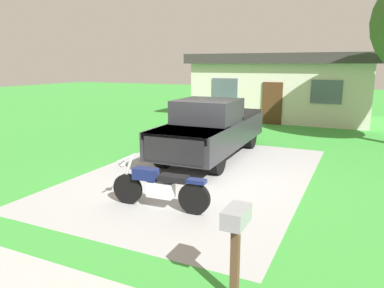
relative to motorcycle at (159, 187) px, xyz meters
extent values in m
plane|color=green|center=(-0.23, 2.55, -0.47)|extent=(80.00, 80.00, 0.00)
cube|color=#A1A1A1|center=(-0.23, 2.55, -0.47)|extent=(5.73, 8.55, 0.01)
cylinder|color=black|center=(-0.76, -0.04, -0.14)|extent=(0.67, 0.16, 0.66)
cylinder|color=black|center=(0.79, 0.05, -0.14)|extent=(0.67, 0.16, 0.66)
cube|color=silver|center=(0.04, 0.00, -0.05)|extent=(0.57, 0.29, 0.32)
cube|color=#141E51|center=(-0.31, -0.02, 0.25)|extent=(0.53, 0.29, 0.24)
cube|color=black|center=(0.34, 0.02, 0.23)|extent=(0.62, 0.31, 0.12)
cube|color=#141E51|center=(0.79, 0.05, 0.23)|extent=(0.49, 0.23, 0.08)
cylinder|color=silver|center=(-0.76, -0.04, 0.23)|extent=(0.33, 0.08, 0.77)
cylinder|color=silver|center=(-0.76, -0.04, 0.55)|extent=(0.08, 0.70, 0.04)
sphere|color=silver|center=(-0.88, -0.05, 0.41)|extent=(0.16, 0.16, 0.16)
cylinder|color=black|center=(0.20, 2.77, -0.05)|extent=(0.32, 0.85, 0.84)
cylinder|color=black|center=(-1.44, 2.74, -0.05)|extent=(0.32, 0.85, 0.84)
cylinder|color=black|center=(0.12, 6.27, -0.05)|extent=(0.32, 0.85, 0.84)
cylinder|color=black|center=(-1.52, 6.24, -0.05)|extent=(0.32, 0.85, 0.84)
cube|color=#28282D|center=(-0.66, 4.55, 0.33)|extent=(2.13, 5.64, 0.80)
cube|color=#28282D|center=(-0.62, 2.71, 0.63)|extent=(1.94, 1.94, 0.20)
cube|color=#28282D|center=(-0.66, 4.15, 1.08)|extent=(1.84, 1.94, 0.70)
cube|color=#3F4C56|center=(-0.64, 3.36, 0.98)|extent=(1.70, 0.20, 0.60)
cube|color=black|center=(-0.70, 6.10, 0.58)|extent=(1.95, 2.44, 0.50)
cube|color=black|center=(-0.60, 1.78, 0.33)|extent=(1.70, 0.14, 0.64)
cube|color=#4C3823|center=(2.40, -2.21, 0.08)|extent=(0.10, 0.10, 1.10)
cube|color=gray|center=(2.40, -2.21, 0.68)|extent=(0.26, 0.48, 0.22)
cube|color=beige|center=(-0.41, 14.41, 1.03)|extent=(9.00, 5.00, 3.00)
cube|color=#383333|center=(-0.41, 14.41, 2.78)|extent=(9.60, 5.60, 0.50)
cube|color=#4C2D19|center=(-0.41, 11.88, 0.58)|extent=(1.00, 0.08, 2.10)
cube|color=#4C5966|center=(-2.93, 11.88, 1.23)|extent=(1.40, 0.06, 1.10)
cube|color=#4C5966|center=(2.11, 11.88, 1.23)|extent=(1.40, 0.06, 1.10)
camera|label=1|loc=(3.67, -6.16, 2.49)|focal=33.78mm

